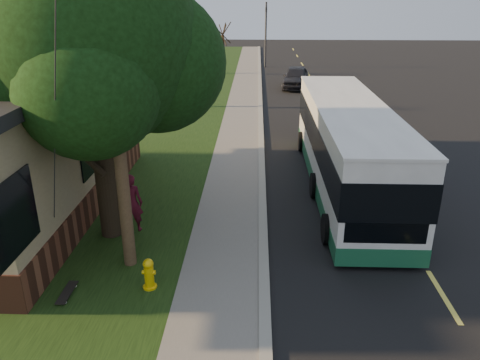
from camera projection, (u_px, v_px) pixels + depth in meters
The scene contains 16 objects.
ground at pixel (264, 292), 10.58m from camera, with size 120.00×120.00×0.00m, color black.
road at pixel (356, 153), 19.71m from camera, with size 8.00×80.00×0.01m, color black.
curb at pixel (261, 150), 19.82m from camera, with size 0.25×80.00×0.12m, color gray.
sidewalk at pixel (238, 151), 19.86m from camera, with size 2.00×80.00×0.08m, color slate.
grass_verge at pixel (156, 150), 19.98m from camera, with size 5.00×80.00×0.07m, color black.
fire_hydrant at pixel (149, 274), 10.50m from camera, with size 0.32×0.32×0.74m.
utility_pole at pixel (112, 78), 9.87m from camera, with size 2.86×3.21×9.07m.
leafy_tree at pixel (94, 43), 11.24m from camera, with size 6.30×6.00×7.80m.
bare_tree_near at pixel (199, 70), 26.57m from camera, with size 1.38×1.21×4.31m.
bare_tree_far at pixel (223, 49), 37.73m from camera, with size 1.38×1.21×4.03m.
traffic_signal at pixel (266, 30), 40.88m from camera, with size 0.18×0.22×5.50m.
transit_bus at pixel (347, 144), 15.70m from camera, with size 2.49×10.79×2.92m.
skateboarder at pixel (132, 203), 12.90m from camera, with size 0.61×0.40×1.68m, color #4B0F1D.
skateboard_main at pixel (67, 293), 10.35m from camera, with size 0.23×0.87×0.08m.
dumpster at pixel (23, 159), 17.12m from camera, with size 1.32×1.06×1.15m.
distant_car at pixel (296, 77), 32.85m from camera, with size 1.74×4.32×1.47m, color black.
Camera 1 is at (-0.23, -8.87, 6.32)m, focal length 35.00 mm.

